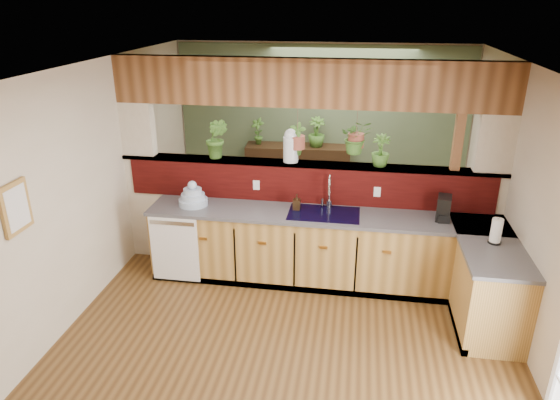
% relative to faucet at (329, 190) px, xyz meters
% --- Properties ---
extents(ground, '(4.60, 7.00, 0.01)m').
position_rel_faucet_xyz_m(ground, '(-0.29, -1.13, -1.13)').
color(ground, '#56391A').
rests_on(ground, ground).
extents(ceiling, '(4.60, 7.00, 0.01)m').
position_rel_faucet_xyz_m(ceiling, '(-0.29, -1.13, 1.47)').
color(ceiling, brown).
rests_on(ceiling, ground).
extents(wall_back, '(4.60, 0.02, 2.60)m').
position_rel_faucet_xyz_m(wall_back, '(-0.29, 2.37, 0.17)').
color(wall_back, beige).
rests_on(wall_back, ground).
extents(wall_left, '(0.02, 7.00, 2.60)m').
position_rel_faucet_xyz_m(wall_left, '(-2.59, -1.13, 0.17)').
color(wall_left, beige).
rests_on(wall_left, ground).
extents(wall_right, '(0.02, 7.00, 2.60)m').
position_rel_faucet_xyz_m(wall_right, '(2.01, -1.13, 0.17)').
color(wall_right, beige).
rests_on(wall_right, ground).
extents(pass_through_partition, '(4.60, 0.21, 2.60)m').
position_rel_faucet_xyz_m(pass_through_partition, '(-0.26, 0.21, 0.06)').
color(pass_through_partition, beige).
rests_on(pass_through_partition, ground).
extents(pass_through_ledge, '(4.60, 0.21, 0.04)m').
position_rel_faucet_xyz_m(pass_through_ledge, '(-0.29, 0.22, 0.24)').
color(pass_through_ledge, brown).
rests_on(pass_through_ledge, ground).
extents(header_beam, '(4.60, 0.15, 0.55)m').
position_rel_faucet_xyz_m(header_beam, '(-0.29, 0.22, 1.20)').
color(header_beam, brown).
rests_on(header_beam, ground).
extents(sage_backwall, '(4.55, 0.02, 2.55)m').
position_rel_faucet_xyz_m(sage_backwall, '(-0.29, 2.35, 0.17)').
color(sage_backwall, '#4C6041').
rests_on(sage_backwall, ground).
extents(countertop, '(4.14, 1.52, 0.90)m').
position_rel_faucet_xyz_m(countertop, '(0.55, -0.27, -0.68)').
color(countertop, olive).
rests_on(countertop, ground).
extents(dishwasher, '(0.58, 0.03, 0.82)m').
position_rel_faucet_xyz_m(dishwasher, '(-1.77, -0.47, -0.67)').
color(dishwasher, white).
rests_on(dishwasher, ground).
extents(navy_sink, '(0.82, 0.50, 0.18)m').
position_rel_faucet_xyz_m(navy_sink, '(-0.04, -0.16, -0.31)').
color(navy_sink, black).
rests_on(navy_sink, countertop).
extents(framed_print, '(0.04, 0.35, 0.45)m').
position_rel_faucet_xyz_m(framed_print, '(-2.56, -1.93, 0.42)').
color(framed_print, olive).
rests_on(framed_print, wall_left).
extents(faucet, '(0.19, 0.19, 0.43)m').
position_rel_faucet_xyz_m(faucet, '(0.00, 0.00, 0.00)').
color(faucet, '#B7B7B2').
rests_on(faucet, countertop).
extents(dish_stack, '(0.35, 0.35, 0.31)m').
position_rel_faucet_xyz_m(dish_stack, '(-1.62, -0.14, -0.13)').
color(dish_stack, '#A6BAD6').
rests_on(dish_stack, countertop).
extents(soap_dispenser, '(0.09, 0.09, 0.19)m').
position_rel_faucet_xyz_m(soap_dispenser, '(-0.37, -0.09, -0.14)').
color(soap_dispenser, '#372514').
rests_on(soap_dispenser, countertop).
extents(coffee_maker, '(0.15, 0.25, 0.27)m').
position_rel_faucet_xyz_m(coffee_maker, '(1.29, -0.12, -0.10)').
color(coffee_maker, black).
rests_on(coffee_maker, countertop).
extents(paper_towel, '(0.13, 0.13, 0.28)m').
position_rel_faucet_xyz_m(paper_towel, '(1.73, -0.63, -0.10)').
color(paper_towel, black).
rests_on(paper_towel, countertop).
extents(glass_jar, '(0.18, 0.18, 0.40)m').
position_rel_faucet_xyz_m(glass_jar, '(-0.49, 0.22, 0.46)').
color(glass_jar, silver).
rests_on(glass_jar, pass_through_ledge).
extents(ledge_plant_left, '(0.30, 0.25, 0.50)m').
position_rel_faucet_xyz_m(ledge_plant_left, '(-1.39, 0.22, 0.51)').
color(ledge_plant_left, '#3A6723').
rests_on(ledge_plant_left, pass_through_ledge).
extents(ledge_plant_right, '(0.23, 0.23, 0.37)m').
position_rel_faucet_xyz_m(ledge_plant_right, '(0.57, 0.22, 0.45)').
color(ledge_plant_right, '#3A6723').
rests_on(ledge_plant_right, pass_through_ledge).
extents(hanging_plant_a, '(0.22, 0.18, 0.50)m').
position_rel_faucet_xyz_m(hanging_plant_a, '(-0.41, 0.22, 0.66)').
color(hanging_plant_a, brown).
rests_on(hanging_plant_a, header_beam).
extents(hanging_plant_b, '(0.40, 0.36, 0.51)m').
position_rel_faucet_xyz_m(hanging_plant_b, '(0.28, 0.22, 0.77)').
color(hanging_plant_b, brown).
rests_on(hanging_plant_b, header_beam).
extents(shelving_console, '(1.66, 0.55, 1.09)m').
position_rel_faucet_xyz_m(shelving_console, '(-0.63, 2.12, -0.63)').
color(shelving_console, black).
rests_on(shelving_console, ground).
extents(shelf_plant_a, '(0.26, 0.22, 0.42)m').
position_rel_faucet_xyz_m(shelf_plant_a, '(-1.27, 2.12, 0.12)').
color(shelf_plant_a, '#3A6723').
rests_on(shelf_plant_a, shelving_console).
extents(shelf_plant_b, '(0.32, 0.32, 0.46)m').
position_rel_faucet_xyz_m(shelf_plant_b, '(-0.34, 2.12, 0.15)').
color(shelf_plant_b, '#3A6723').
rests_on(shelf_plant_b, shelving_console).
extents(floor_plant, '(0.72, 0.65, 0.72)m').
position_rel_faucet_xyz_m(floor_plant, '(0.25, 1.46, -0.77)').
color(floor_plant, '#3A6723').
rests_on(floor_plant, ground).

